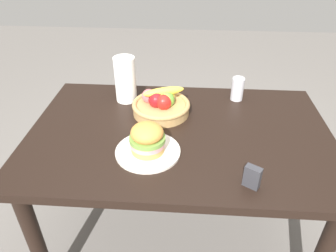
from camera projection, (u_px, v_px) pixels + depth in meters
ground_plane at (177, 234)px, 1.90m from camera, size 8.00×8.00×0.00m
dining_table at (179, 148)px, 1.53m from camera, size 1.40×0.90×0.75m
plate at (148, 151)px, 1.34m from camera, size 0.28×0.28×0.01m
sandwich at (147, 138)px, 1.30m from camera, size 0.15×0.15×0.13m
soda_can at (237, 89)px, 1.70m from camera, size 0.07×0.07×0.13m
fruit_basket at (161, 104)px, 1.59m from camera, size 0.29×0.29×0.14m
paper_towel_roll at (125, 79)px, 1.66m from camera, size 0.11×0.11×0.24m
napkin_holder at (252, 177)px, 1.16m from camera, size 0.07×0.06×0.09m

